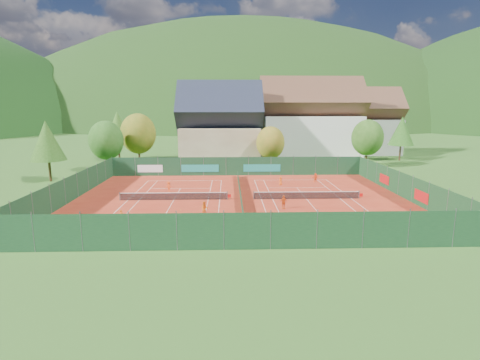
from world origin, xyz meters
name	(u,v)px	position (x,y,z in m)	size (l,w,h in m)	color
ground	(241,200)	(0.00, 0.00, -0.02)	(600.00, 600.00, 0.00)	#2A581B
clay_pad	(241,199)	(0.00, 0.00, 0.01)	(40.00, 32.00, 0.01)	#A52C18
court_markings_left	(174,200)	(-8.00, 0.00, 0.01)	(11.03, 23.83, 0.00)	white
court_markings_right	(306,199)	(8.00, 0.00, 0.01)	(11.03, 23.83, 0.00)	white
tennis_net_left	(175,196)	(-7.85, 0.00, 0.51)	(13.30, 0.10, 1.02)	#59595B
tennis_net_right	(308,195)	(8.15, 0.00, 0.51)	(13.30, 0.10, 1.02)	#59595B
court_divider	(241,195)	(0.00, 0.00, 0.50)	(0.03, 28.80, 1.00)	#13351E
fence_north	(234,166)	(-0.46, 15.99, 1.47)	(40.00, 0.10, 3.00)	#14381F
fence_south	(247,231)	(0.00, -16.00, 1.50)	(40.00, 0.04, 3.00)	#13361C
fence_west	(71,188)	(-20.00, 0.00, 1.50)	(0.04, 32.00, 3.00)	#153C1F
fence_east	(405,186)	(20.00, 0.05, 1.48)	(0.09, 32.00, 3.00)	#15391C
chalet	(220,129)	(-3.00, 30.00, 6.62)	(16.20, 12.00, 16.00)	#C5AE8B
hotel_block_a	(310,124)	(16.00, 36.00, 7.38)	(21.60, 11.00, 17.25)	silver
hotel_block_b	(362,125)	(30.00, 44.00, 6.62)	(17.28, 10.00, 15.50)	silver
tree_west_front	(106,140)	(-22.00, 20.00, 5.39)	(5.72, 5.72, 8.69)	#482919
tree_west_mid	(138,134)	(-18.00, 26.00, 6.07)	(6.44, 6.44, 9.78)	#4A2A1A
tree_west_back	(118,128)	(-24.00, 34.00, 6.74)	(5.60, 5.60, 10.00)	#462919
tree_center	(270,143)	(6.00, 22.00, 4.72)	(5.01, 5.01, 7.60)	#422617
tree_east_front	(367,138)	(24.00, 24.00, 5.39)	(5.72, 5.72, 8.69)	#412B17
tree_east_mid	(402,131)	(34.00, 32.00, 6.06)	(5.04, 5.04, 9.00)	#462D19
tree_west_side	(47,141)	(-28.00, 12.00, 6.06)	(5.04, 5.04, 9.00)	#483119
tree_east_back	(351,126)	(26.00, 40.00, 6.74)	(7.15, 7.15, 10.86)	#432C18
mountain_backdrop	(268,174)	(28.54, 233.48, -39.64)	(820.00, 530.00, 242.00)	black
ball_hopper	(379,228)	(11.75, -12.73, 0.56)	(0.34, 0.34, 0.80)	slate
loose_ball_0	(181,210)	(-6.62, -4.56, 0.03)	(0.07, 0.07, 0.07)	#CCD833
loose_ball_1	(307,226)	(5.82, -10.55, 0.03)	(0.07, 0.07, 0.07)	#CCD833
loose_ball_2	(248,190)	(1.20, 5.28, 0.03)	(0.07, 0.07, 0.07)	#CCD833
player_left_near	(121,216)	(-11.74, -8.84, 0.64)	(0.47, 0.31, 1.29)	#CC5612
player_left_mid	(205,209)	(-3.87, -6.96, 0.79)	(0.77, 0.60, 1.58)	orange
player_left_far	(169,187)	(-9.29, 4.49, 0.69)	(0.89, 0.51, 1.37)	#FC4E16
player_right_near	(283,202)	(4.55, -4.31, 0.75)	(0.88, 0.37, 1.51)	#DF5113
player_right_far_a	(281,181)	(5.99, 8.27, 0.61)	(0.59, 0.39, 1.21)	#F65D15
player_right_far_b	(315,178)	(11.40, 10.09, 0.67)	(1.25, 0.40, 1.35)	#FD5016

